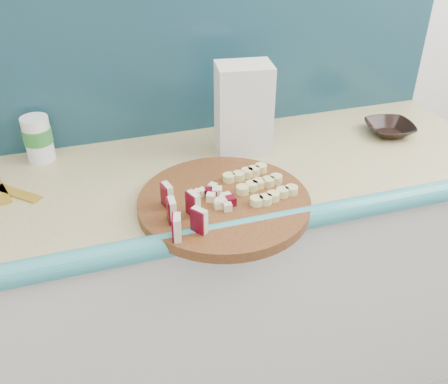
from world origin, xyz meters
TOP-DOWN VIEW (x-y plane):
  - kitchen_counter at (0.10, 1.50)m, footprint 2.20×0.63m
  - backsplash at (0.10, 1.79)m, footprint 2.20×0.02m
  - cutting_board at (0.30, 1.31)m, footprint 0.53×0.53m
  - apple_wedges at (0.17, 1.24)m, footprint 0.09×0.18m
  - apple_chunks at (0.27, 1.30)m, footprint 0.07×0.07m
  - banana_slices at (0.41, 1.33)m, footprint 0.17×0.19m
  - brown_bowl at (0.95, 1.55)m, footprint 0.18×0.18m
  - flour_bag at (0.45, 1.59)m, footprint 0.17×0.13m
  - canister at (-0.15, 1.72)m, footprint 0.08×0.08m

SIDE VIEW (x-z plane):
  - kitchen_counter at x=0.10m, z-range 0.00..0.91m
  - cutting_board at x=0.30m, z-range 0.91..0.94m
  - brown_bowl at x=0.95m, z-range 0.91..0.95m
  - banana_slices at x=0.41m, z-range 0.94..0.96m
  - apple_chunks at x=0.27m, z-range 0.94..0.96m
  - apple_wedges at x=0.17m, z-range 0.94..1.00m
  - canister at x=-0.15m, z-range 0.91..1.05m
  - flour_bag at x=0.45m, z-range 0.91..1.18m
  - backsplash at x=0.10m, z-range 0.91..1.41m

